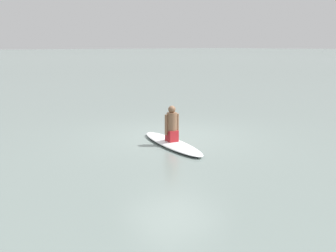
# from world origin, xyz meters

# --- Properties ---
(ground_plane) EXTENTS (400.00, 400.00, 0.00)m
(ground_plane) POSITION_xyz_m (0.00, 0.00, 0.00)
(ground_plane) COLOR slate
(surfboard) EXTENTS (1.11, 2.91, 0.12)m
(surfboard) POSITION_xyz_m (0.67, 0.78, 0.06)
(surfboard) COLOR white
(surfboard) RESTS_ON ground
(person_paddler) EXTENTS (0.40, 0.33, 0.90)m
(person_paddler) POSITION_xyz_m (0.67, 0.78, 0.52)
(person_paddler) COLOR #A51E23
(person_paddler) RESTS_ON surfboard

